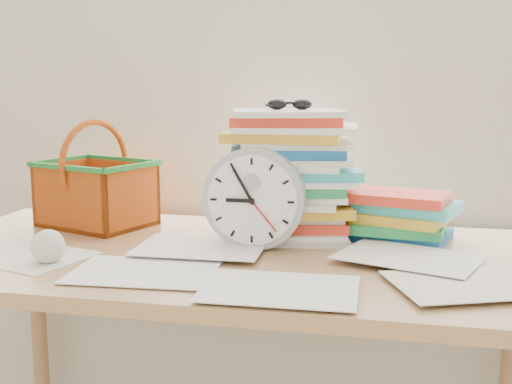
% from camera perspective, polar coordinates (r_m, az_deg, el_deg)
% --- Properties ---
extents(curtain, '(2.40, 0.01, 2.50)m').
position_cam_1_polar(curtain, '(1.73, 0.59, 15.89)').
color(curtain, silver).
rests_on(curtain, room_shell).
extents(desk, '(1.40, 0.70, 0.75)m').
position_cam_1_polar(desk, '(1.42, -2.51, -8.22)').
color(desk, '#A3784C').
rests_on(desk, ground).
extents(paper_stack, '(0.34, 0.29, 0.30)m').
position_cam_1_polar(paper_stack, '(1.51, 3.08, 1.58)').
color(paper_stack, white).
rests_on(paper_stack, desk).
extents(clock, '(0.22, 0.04, 0.22)m').
position_cam_1_polar(clock, '(1.40, -0.16, -0.60)').
color(clock, '#A3A6AC').
rests_on(clock, desk).
extents(sunglasses, '(0.14, 0.12, 0.03)m').
position_cam_1_polar(sunglasses, '(1.50, 2.99, 7.81)').
color(sunglasses, black).
rests_on(sunglasses, paper_stack).
extents(book_stack, '(0.31, 0.27, 0.12)m').
position_cam_1_polar(book_stack, '(1.52, 12.29, -2.08)').
color(book_stack, white).
rests_on(book_stack, desk).
extents(basket, '(0.32, 0.29, 0.27)m').
position_cam_1_polar(basket, '(1.68, -14.07, 1.53)').
color(basket, '#C45413').
rests_on(basket, desk).
extents(crumpled_ball, '(0.07, 0.07, 0.07)m').
position_cam_1_polar(crumpled_ball, '(1.37, -18.02, -4.60)').
color(crumpled_ball, white).
rests_on(crumpled_ball, desk).
extents(scattered_papers, '(1.26, 0.42, 0.02)m').
position_cam_1_polar(scattered_papers, '(1.40, -2.54, -5.07)').
color(scattered_papers, white).
rests_on(scattered_papers, desk).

